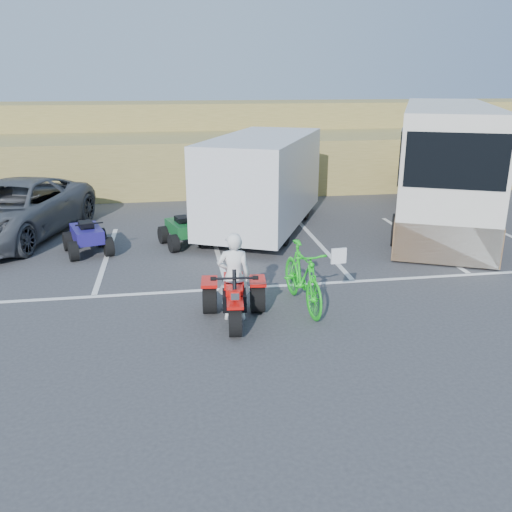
{
  "coord_description": "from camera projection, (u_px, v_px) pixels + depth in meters",
  "views": [
    {
      "loc": [
        -1.07,
        -7.97,
        4.15
      ],
      "look_at": [
        0.43,
        1.46,
        1.0
      ],
      "focal_mm": 38.0,
      "sensor_mm": 36.0,
      "label": 1
    }
  ],
  "objects": [
    {
      "name": "rv_motorhome",
      "position": [
        442.0,
        172.0,
        16.28
      ],
      "size": [
        6.1,
        9.5,
        3.37
      ],
      "rotation": [
        0.0,
        0.0,
        -0.43
      ],
      "color": "silver",
      "rests_on": "ground"
    },
    {
      "name": "quad_atv_green",
      "position": [
        184.0,
        245.0,
        14.07
      ],
      "size": [
        1.33,
        1.55,
        0.86
      ],
      "primitive_type": null,
      "rotation": [
        0.0,
        0.0,
        0.3
      ],
      "color": "#125122",
      "rests_on": "ground"
    },
    {
      "name": "ground",
      "position": [
        244.0,
        342.0,
        8.93
      ],
      "size": [
        100.0,
        100.0,
        0.0
      ],
      "primitive_type": "plane",
      "color": "#373739",
      "rests_on": "ground"
    },
    {
      "name": "cargo_trailer",
      "position": [
        263.0,
        180.0,
        15.2
      ],
      "size": [
        4.41,
        6.06,
        2.63
      ],
      "rotation": [
        0.0,
        0.0,
        -0.43
      ],
      "color": "silver",
      "rests_on": "ground"
    },
    {
      "name": "red_trike_atv",
      "position": [
        235.0,
        322.0,
        9.68
      ],
      "size": [
        1.31,
        1.67,
        1.02
      ],
      "primitive_type": null,
      "rotation": [
        0.0,
        0.0,
        -0.09
      ],
      "color": "red",
      "rests_on": "ground"
    },
    {
      "name": "green_dirt_bike",
      "position": [
        303.0,
        276.0,
        10.13
      ],
      "size": [
        0.77,
        2.08,
        1.22
      ],
      "primitive_type": "imported",
      "rotation": [
        0.0,
        0.0,
        0.1
      ],
      "color": "#14BF19",
      "rests_on": "ground"
    },
    {
      "name": "grey_pickup",
      "position": [
        13.0,
        210.0,
        14.53
      ],
      "size": [
        4.01,
        6.02,
        1.53
      ],
      "primitive_type": "imported",
      "rotation": [
        0.0,
        0.0,
        -0.29
      ],
      "color": "#4A4D52",
      "rests_on": "ground"
    },
    {
      "name": "parking_stripes",
      "position": [
        257.0,
        261.0,
        12.87
      ],
      "size": [
        28.0,
        5.16,
        0.01
      ],
      "color": "white",
      "rests_on": "ground"
    },
    {
      "name": "grass_embankment",
      "position": [
        194.0,
        145.0,
        23.0
      ],
      "size": [
        40.0,
        8.5,
        3.1
      ],
      "color": "olive",
      "rests_on": "ground"
    },
    {
      "name": "quad_atv_blue",
      "position": [
        89.0,
        253.0,
        13.46
      ],
      "size": [
        1.39,
        1.61,
        0.9
      ],
      "primitive_type": null,
      "rotation": [
        0.0,
        0.0,
        0.3
      ],
      "color": "navy",
      "rests_on": "ground"
    },
    {
      "name": "rider",
      "position": [
        234.0,
        277.0,
        9.57
      ],
      "size": [
        0.62,
        0.44,
        1.61
      ],
      "primitive_type": "imported",
      "rotation": [
        0.0,
        0.0,
        3.05
      ],
      "color": "white",
      "rests_on": "ground"
    }
  ]
}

